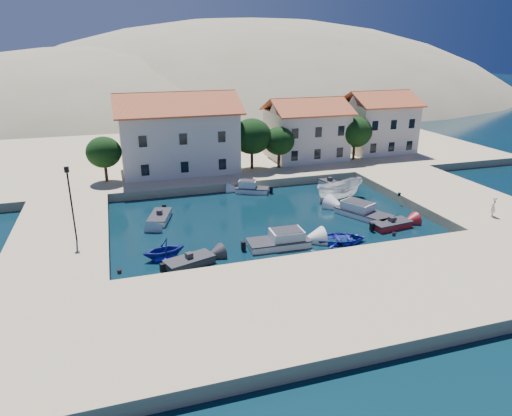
# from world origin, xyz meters

# --- Properties ---
(ground) EXTENTS (400.00, 400.00, 0.00)m
(ground) POSITION_xyz_m (0.00, 0.00, 0.00)
(ground) COLOR black
(ground) RESTS_ON ground
(quay_south) EXTENTS (52.00, 12.00, 1.00)m
(quay_south) POSITION_xyz_m (0.00, -6.00, 0.50)
(quay_south) COLOR #C8AC88
(quay_south) RESTS_ON ground
(quay_east) EXTENTS (11.00, 20.00, 1.00)m
(quay_east) POSITION_xyz_m (20.50, 10.00, 0.50)
(quay_east) COLOR #C8AC88
(quay_east) RESTS_ON ground
(quay_west) EXTENTS (8.00, 20.00, 1.00)m
(quay_west) POSITION_xyz_m (-19.00, 10.00, 0.50)
(quay_west) COLOR #C8AC88
(quay_west) RESTS_ON ground
(quay_north) EXTENTS (80.00, 36.00, 1.00)m
(quay_north) POSITION_xyz_m (2.00, 38.00, 0.50)
(quay_north) COLOR #C8AC88
(quay_north) RESTS_ON ground
(hills) EXTENTS (254.00, 176.00, 99.00)m
(hills) POSITION_xyz_m (20.64, 123.62, -23.40)
(hills) COLOR gray
(hills) RESTS_ON ground
(building_left) EXTENTS (14.70, 9.45, 9.70)m
(building_left) POSITION_xyz_m (-6.00, 28.00, 5.94)
(building_left) COLOR silver
(building_left) RESTS_ON quay_north
(building_mid) EXTENTS (10.50, 8.40, 8.30)m
(building_mid) POSITION_xyz_m (12.00, 29.00, 5.22)
(building_mid) COLOR silver
(building_mid) RESTS_ON quay_north
(building_right) EXTENTS (9.45, 8.40, 8.80)m
(building_right) POSITION_xyz_m (24.00, 30.00, 5.47)
(building_right) COLOR silver
(building_right) RESTS_ON quay_north
(trees) EXTENTS (37.30, 5.30, 6.45)m
(trees) POSITION_xyz_m (4.51, 25.46, 4.84)
(trees) COLOR #382314
(trees) RESTS_ON quay_north
(lamppost) EXTENTS (0.35, 0.25, 6.22)m
(lamppost) POSITION_xyz_m (-17.50, 8.00, 4.75)
(lamppost) COLOR black
(lamppost) RESTS_ON quay_west
(bollards) EXTENTS (29.36, 9.56, 0.30)m
(bollards) POSITION_xyz_m (2.80, 3.87, 1.15)
(bollards) COLOR black
(bollards) RESTS_ON ground
(motorboat_grey_sw) EXTENTS (4.18, 2.85, 1.25)m
(motorboat_grey_sw) POSITION_xyz_m (-9.08, 2.61, 0.29)
(motorboat_grey_sw) COLOR #2E2D31
(motorboat_grey_sw) RESTS_ON ground
(cabin_cruiser_south) EXTENTS (5.32, 2.39, 1.60)m
(cabin_cruiser_south) POSITION_xyz_m (-1.25, 3.84, 0.48)
(cabin_cruiser_south) COLOR white
(cabin_cruiser_south) RESTS_ON ground
(rowboat_south) EXTENTS (4.88, 3.93, 0.90)m
(rowboat_south) POSITION_xyz_m (4.29, 3.05, 0.00)
(rowboat_south) COLOR navy
(rowboat_south) RESTS_ON ground
(motorboat_red_se) EXTENTS (4.02, 2.21, 1.25)m
(motorboat_red_se) POSITION_xyz_m (10.30, 4.62, 0.29)
(motorboat_red_se) COLOR maroon
(motorboat_red_se) RESTS_ON ground
(cabin_cruiser_east) EXTENTS (4.61, 6.09, 1.60)m
(cabin_cruiser_east) POSITION_xyz_m (9.24, 7.85, 0.48)
(cabin_cruiser_east) COLOR white
(cabin_cruiser_east) RESTS_ON ground
(boat_east) EXTENTS (6.22, 3.18, 2.29)m
(boat_east) POSITION_xyz_m (9.53, 13.67, 0.00)
(boat_east) COLOR white
(boat_east) RESTS_ON ground
(motorboat_white_ne) EXTENTS (2.03, 3.27, 1.25)m
(motorboat_white_ne) POSITION_xyz_m (10.75, 18.51, 0.30)
(motorboat_white_ne) COLOR white
(motorboat_white_ne) RESTS_ON ground
(rowboat_west) EXTENTS (3.90, 3.53, 1.79)m
(rowboat_west) POSITION_xyz_m (-10.80, 4.46, 0.00)
(rowboat_west) COLOR navy
(rowboat_west) RESTS_ON ground
(motorboat_white_west) EXTENTS (2.87, 4.32, 1.25)m
(motorboat_white_west) POSITION_xyz_m (-10.22, 13.05, 0.29)
(motorboat_white_west) COLOR white
(motorboat_white_west) RESTS_ON ground
(cabin_cruiser_north) EXTENTS (4.11, 3.13, 1.60)m
(cabin_cruiser_north) POSITION_xyz_m (0.97, 18.77, 0.48)
(cabin_cruiser_north) COLOR white
(cabin_cruiser_north) RESTS_ON ground
(pedestrian) EXTENTS (0.82, 0.77, 1.88)m
(pedestrian) POSITION_xyz_m (19.44, 2.15, 1.94)
(pedestrian) COLOR silver
(pedestrian) RESTS_ON quay_east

